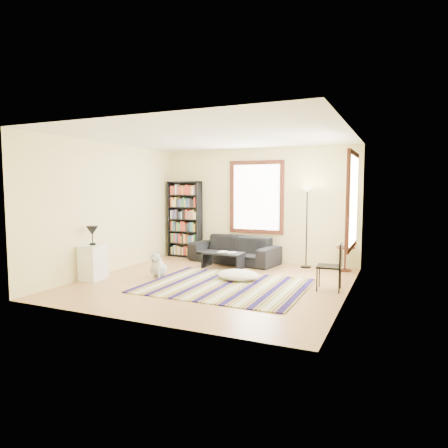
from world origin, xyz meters
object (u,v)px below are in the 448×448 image
at_px(sofa, 234,250).
at_px(coffee_table, 223,260).
at_px(side_table, 345,259).
at_px(floor_lamp, 307,228).
at_px(bookshelf, 185,219).
at_px(floor_cushion, 238,275).
at_px(folding_chair, 329,267).
at_px(dog, 158,264).
at_px(white_cabinet, 93,262).

xyz_separation_m(sofa, coffee_table, (0.03, -0.71, -0.14)).
relative_size(sofa, side_table, 4.10).
bearing_deg(floor_lamp, bookshelf, 177.03).
relative_size(sofa, floor_lamp, 1.19).
bearing_deg(bookshelf, floor_cushion, -40.32).
relative_size(floor_cushion, folding_chair, 0.98).
xyz_separation_m(floor_cushion, floor_lamp, (0.96, 1.80, 0.82)).
bearing_deg(dog, sofa, 54.54).
height_order(coffee_table, floor_cushion, coffee_table).
relative_size(side_table, white_cabinet, 0.77).
bearing_deg(dog, folding_chair, -8.12).
xyz_separation_m(bookshelf, folding_chair, (4.10, -2.00, -0.57)).
bearing_deg(folding_chair, dog, -178.13).
height_order(coffee_table, floor_lamp, floor_lamp).
xyz_separation_m(sofa, side_table, (2.63, 0.07, -0.05)).
distance_m(sofa, bookshelf, 1.69).
xyz_separation_m(side_table, dog, (-3.45, -2.15, -0.01)).
bearing_deg(dog, white_cabinet, -158.66).
distance_m(side_table, white_cabinet, 5.35).
xyz_separation_m(floor_lamp, dog, (-2.58, -2.18, -0.67)).
relative_size(sofa, white_cabinet, 3.16).
height_order(sofa, floor_lamp, floor_lamp).
relative_size(floor_lamp, dog, 3.57).
relative_size(coffee_table, folding_chair, 1.05).
height_order(floor_lamp, side_table, floor_lamp).
xyz_separation_m(sofa, floor_cushion, (0.80, -1.70, -0.22)).
xyz_separation_m(coffee_table, folding_chair, (2.54, -1.03, 0.25)).
height_order(bookshelf, side_table, bookshelf).
xyz_separation_m(coffee_table, white_cabinet, (-1.91, -2.11, 0.17)).
xyz_separation_m(floor_lamp, folding_chair, (0.82, -1.83, -0.50)).
relative_size(floor_cushion, side_table, 1.57).
relative_size(sofa, folding_chair, 2.57).
distance_m(sofa, side_table, 2.63).
height_order(side_table, folding_chair, folding_chair).
distance_m(sofa, white_cabinet, 3.39).
height_order(floor_lamp, dog, floor_lamp).
bearing_deg(bookshelf, floor_lamp, -2.97).
distance_m(coffee_table, white_cabinet, 2.85).
bearing_deg(floor_cushion, bookshelf, 139.68).
xyz_separation_m(floor_lamp, side_table, (0.87, -0.03, -0.66)).
bearing_deg(coffee_table, floor_lamp, 25.14).
relative_size(floor_cushion, dog, 1.62).
distance_m(floor_cushion, folding_chair, 1.81).
height_order(side_table, dog, side_table).
relative_size(folding_chair, dog, 1.65).
xyz_separation_m(bookshelf, side_table, (4.15, -0.20, -0.73)).
height_order(floor_lamp, white_cabinet, floor_lamp).
bearing_deg(coffee_table, side_table, 16.78).
bearing_deg(white_cabinet, coffee_table, 42.93).
bearing_deg(sofa, side_table, 11.60).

